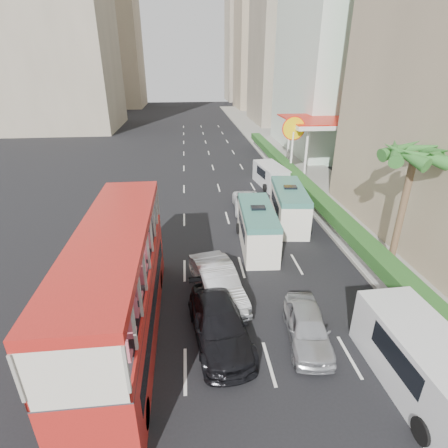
{
  "coord_description": "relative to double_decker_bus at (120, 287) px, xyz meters",
  "views": [
    {
      "loc": [
        -3.17,
        -11.67,
        10.43
      ],
      "look_at": [
        -1.5,
        4.0,
        3.2
      ],
      "focal_mm": 28.0,
      "sensor_mm": 36.0,
      "label": 1
    }
  ],
  "objects": [
    {
      "name": "tower_far_b",
      "position": [
        23.0,
        104.0,
        17.47
      ],
      "size": [
        14.0,
        14.0,
        40.0
      ],
      "primitive_type": "cube",
      "color": "tan",
      "rests_on": "ground"
    },
    {
      "name": "palm_tree",
      "position": [
        13.8,
        4.0,
        0.85
      ],
      "size": [
        0.36,
        0.36,
        6.4
      ],
      "primitive_type": "cylinder",
      "color": "brown",
      "rests_on": "sidewalk"
    },
    {
      "name": "van_asset",
      "position": [
        7.32,
        13.29,
        -2.53
      ],
      "size": [
        2.3,
        4.59,
        1.25
      ],
      "primitive_type": "imported",
      "rotation": [
        0.0,
        0.0,
        -0.05
      ],
      "color": "silver",
      "rests_on": "ground"
    },
    {
      "name": "hedge",
      "position": [
        12.2,
        14.0,
        -1.0
      ],
      "size": [
        1.1,
        44.0,
        0.7
      ],
      "primitive_type": "cube",
      "color": "#2D6626",
      "rests_on": "kerb_wall"
    },
    {
      "name": "minibus_near",
      "position": [
        6.91,
        7.39,
        -1.26
      ],
      "size": [
        2.24,
        5.82,
        2.54
      ],
      "primitive_type": "cube",
      "rotation": [
        0.0,
        0.0,
        -0.06
      ],
      "color": "silver",
      "rests_on": "ground"
    },
    {
      "name": "tower_left_b",
      "position": [
        -16.0,
        90.0,
        20.47
      ],
      "size": [
        16.0,
        16.0,
        46.0
      ],
      "primitive_type": "cube",
      "color": "tan",
      "rests_on": "ground"
    },
    {
      "name": "car_silver_lane_a",
      "position": [
        4.0,
        2.46,
        -2.53
      ],
      "size": [
        2.73,
        5.24,
        1.64
      ],
      "primitive_type": "imported",
      "rotation": [
        0.0,
        0.0,
        0.21
      ],
      "color": "#B4B6BB",
      "rests_on": "ground"
    },
    {
      "name": "panel_van_far",
      "position": [
        10.49,
        19.1,
        -1.56
      ],
      "size": [
        2.57,
        5.08,
        1.95
      ],
      "primitive_type": "cube",
      "rotation": [
        0.0,
        0.0,
        0.13
      ],
      "color": "silver",
      "rests_on": "ground"
    },
    {
      "name": "double_decker_bus",
      "position": [
        0.0,
        0.0,
        0.0
      ],
      "size": [
        2.5,
        11.0,
        5.06
      ],
      "primitive_type": "cube",
      "color": "red",
      "rests_on": "ground"
    },
    {
      "name": "tower_far_a",
      "position": [
        23.0,
        82.0,
        19.47
      ],
      "size": [
        14.0,
        14.0,
        44.0
      ],
      "primitive_type": "cube",
      "color": "tan",
      "rests_on": "ground"
    },
    {
      "name": "kerb_wall",
      "position": [
        12.2,
        14.0,
        -1.85
      ],
      "size": [
        0.3,
        44.0,
        1.0
      ],
      "primitive_type": "cube",
      "color": "silver",
      "rests_on": "sidewalk"
    },
    {
      "name": "car_silver_lane_b",
      "position": [
        7.4,
        -0.92,
        -2.53
      ],
      "size": [
        2.13,
        4.22,
        1.38
      ],
      "primitive_type": "imported",
      "rotation": [
        0.0,
        0.0,
        -0.13
      ],
      "color": "#B4B6BB",
      "rests_on": "ground"
    },
    {
      "name": "shell_station",
      "position": [
        16.0,
        23.0,
        0.22
      ],
      "size": [
        6.5,
        8.0,
        5.5
      ],
      "primitive_type": "cube",
      "color": "silver",
      "rests_on": "ground"
    },
    {
      "name": "ground_plane",
      "position": [
        6.0,
        0.0,
        -2.53
      ],
      "size": [
        200.0,
        200.0,
        0.0
      ],
      "primitive_type": "plane",
      "color": "black",
      "rests_on": "ground"
    },
    {
      "name": "minibus_far",
      "position": [
        9.82,
        10.67,
        -1.22
      ],
      "size": [
        2.66,
        6.11,
        2.62
      ],
      "primitive_type": "cube",
      "rotation": [
        0.0,
        0.0,
        -0.12
      ],
      "color": "silver",
      "rests_on": "ground"
    },
    {
      "name": "car_black",
      "position": [
        3.83,
        -0.42,
        -2.53
      ],
      "size": [
        2.73,
        5.44,
        1.52
      ],
      "primitive_type": "imported",
      "rotation": [
        0.0,
        0.0,
        0.12
      ],
      "color": "black",
      "rests_on": "ground"
    },
    {
      "name": "sidewalk",
      "position": [
        15.0,
        25.0,
        -2.44
      ],
      "size": [
        6.0,
        120.0,
        0.18
      ],
      "primitive_type": "cube",
      "color": "#99968C",
      "rests_on": "ground"
    },
    {
      "name": "panel_van_near",
      "position": [
        10.53,
        -3.61,
        -1.4
      ],
      "size": [
        2.44,
        5.71,
        2.26
      ],
      "primitive_type": "cube",
      "rotation": [
        0.0,
        0.0,
        0.03
      ],
      "color": "silver",
      "rests_on": "ground"
    }
  ]
}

